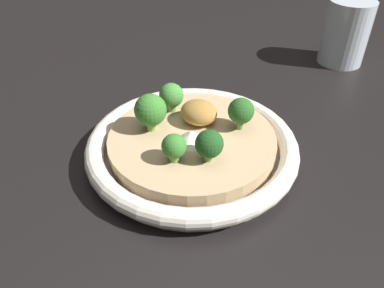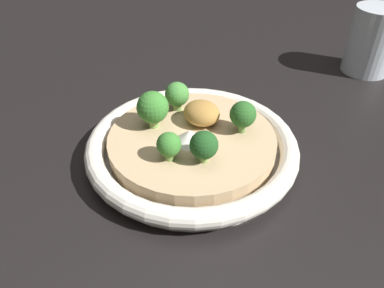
{
  "view_description": "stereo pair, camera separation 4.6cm",
  "coord_description": "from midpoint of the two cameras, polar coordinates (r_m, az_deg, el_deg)",
  "views": [
    {
      "loc": [
        0.21,
        -0.29,
        0.3
      ],
      "look_at": [
        0.0,
        0.0,
        0.02
      ],
      "focal_mm": 35.0,
      "sensor_mm": 36.0,
      "label": 1
    },
    {
      "loc": [
        0.25,
        -0.26,
        0.3
      ],
      "look_at": [
        0.0,
        0.0,
        0.02
      ],
      "focal_mm": 35.0,
      "sensor_mm": 36.0,
      "label": 2
    }
  ],
  "objects": [
    {
      "name": "broccoli_back",
      "position": [
        0.45,
        4.59,
        4.87
      ],
      "size": [
        0.03,
        0.03,
        0.04
      ],
      "color": "#668E47",
      "rests_on": "risotto_bowl"
    },
    {
      "name": "broccoli_right",
      "position": [
        0.4,
        -0.62,
        -0.18
      ],
      "size": [
        0.03,
        0.03,
        0.04
      ],
      "color": "#84A856",
      "rests_on": "risotto_bowl"
    },
    {
      "name": "broccoli_back_left",
      "position": [
        0.49,
        -5.89,
        7.2
      ],
      "size": [
        0.03,
        0.03,
        0.04
      ],
      "color": "#84A856",
      "rests_on": "risotto_bowl"
    },
    {
      "name": "drinking_glass",
      "position": [
        0.73,
        20.69,
        15.56
      ],
      "size": [
        0.08,
        0.08,
        0.11
      ],
      "color": "silver",
      "rests_on": "ground_plane"
    },
    {
      "name": "cheese_sprinkle",
      "position": [
        0.43,
        -3.19,
        1.07
      ],
      "size": [
        0.04,
        0.04,
        0.02
      ],
      "color": "white",
      "rests_on": "risotto_bowl"
    },
    {
      "name": "broccoli_front_right",
      "position": [
        0.4,
        -6.01,
        -0.56
      ],
      "size": [
        0.03,
        0.03,
        0.03
      ],
      "color": "#759E4C",
      "rests_on": "risotto_bowl"
    },
    {
      "name": "risotto_bowl",
      "position": [
        0.46,
        -2.85,
        -0.46
      ],
      "size": [
        0.26,
        0.26,
        0.03
      ],
      "color": "silver",
      "rests_on": "ground_plane"
    },
    {
      "name": "ground_plane",
      "position": [
        0.47,
        -2.78,
        -2.21
      ],
      "size": [
        6.0,
        6.0,
        0.0
      ],
      "primitive_type": "plane",
      "color": "black"
    },
    {
      "name": "broccoli_left",
      "position": [
        0.45,
        -9.26,
        4.94
      ],
      "size": [
        0.04,
        0.04,
        0.05
      ],
      "color": "#84A856",
      "rests_on": "risotto_bowl"
    },
    {
      "name": "crispy_onion_garnish",
      "position": [
        0.46,
        -1.77,
        4.74
      ],
      "size": [
        0.05,
        0.04,
        0.03
      ],
      "color": "#A37538",
      "rests_on": "risotto_bowl"
    }
  ]
}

